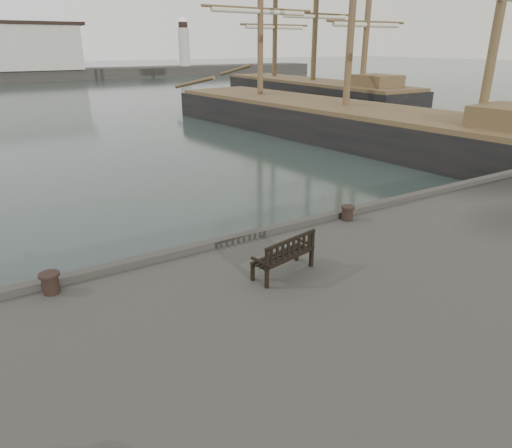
{
  "coord_description": "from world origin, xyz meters",
  "views": [
    {
      "loc": [
        -5.54,
        -10.41,
        6.7
      ],
      "look_at": [
        0.51,
        -0.5,
        2.1
      ],
      "focal_mm": 32.0,
      "sensor_mm": 36.0,
      "label": 1
    }
  ],
  "objects_px": {
    "bollard_right": "(348,213)",
    "tall_ship_far": "(312,98)",
    "bollard_left": "(50,283)",
    "bench": "(284,262)",
    "tall_ship_main": "(344,129)"
  },
  "relations": [
    {
      "from": "bollard_right",
      "to": "bollard_left",
      "type": "bearing_deg",
      "value": 179.89
    },
    {
      "from": "bench",
      "to": "tall_ship_main",
      "type": "height_order",
      "value": "tall_ship_main"
    },
    {
      "from": "bollard_right",
      "to": "tall_ship_far",
      "type": "xyz_separation_m",
      "value": [
        25.03,
        33.84,
        -0.96
      ]
    },
    {
      "from": "bench",
      "to": "bollard_left",
      "type": "relative_size",
      "value": 3.66
    },
    {
      "from": "bench",
      "to": "tall_ship_main",
      "type": "xyz_separation_m",
      "value": [
        18.02,
        18.05,
        -1.16
      ]
    },
    {
      "from": "bollard_right",
      "to": "tall_ship_far",
      "type": "height_order",
      "value": "tall_ship_far"
    },
    {
      "from": "tall_ship_main",
      "to": "tall_ship_far",
      "type": "relative_size",
      "value": 1.27
    },
    {
      "from": "tall_ship_main",
      "to": "tall_ship_far",
      "type": "distance_m",
      "value": 20.71
    },
    {
      "from": "bollard_left",
      "to": "bollard_right",
      "type": "bearing_deg",
      "value": -0.11
    },
    {
      "from": "bench",
      "to": "bollard_left",
      "type": "distance_m",
      "value": 5.26
    },
    {
      "from": "bench",
      "to": "bollard_right",
      "type": "relative_size",
      "value": 3.83
    },
    {
      "from": "bollard_right",
      "to": "tall_ship_far",
      "type": "bearing_deg",
      "value": 53.5
    },
    {
      "from": "bench",
      "to": "tall_ship_main",
      "type": "relative_size",
      "value": 0.05
    },
    {
      "from": "tall_ship_main",
      "to": "bollard_right",
      "type": "bearing_deg",
      "value": -137.97
    },
    {
      "from": "bollard_right",
      "to": "tall_ship_main",
      "type": "relative_size",
      "value": 0.01
    }
  ]
}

